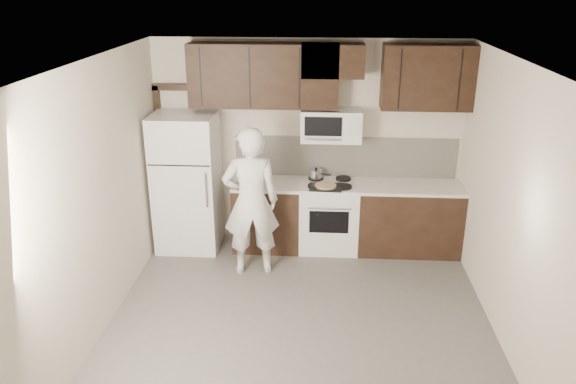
# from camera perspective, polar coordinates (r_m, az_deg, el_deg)

# --- Properties ---
(floor) EXTENTS (4.50, 4.50, 0.00)m
(floor) POSITION_cam_1_polar(r_m,az_deg,el_deg) (5.94, 1.14, -13.91)
(floor) COLOR #595754
(floor) RESTS_ON ground
(back_wall) EXTENTS (4.00, 0.00, 4.00)m
(back_wall) POSITION_cam_1_polar(r_m,az_deg,el_deg) (7.41, 2.00, 4.96)
(back_wall) COLOR beige
(back_wall) RESTS_ON ground
(ceiling) EXTENTS (4.50, 4.50, 0.00)m
(ceiling) POSITION_cam_1_polar(r_m,az_deg,el_deg) (4.92, 1.37, 12.81)
(ceiling) COLOR white
(ceiling) RESTS_ON back_wall
(counter_run) EXTENTS (2.95, 0.64, 0.91)m
(counter_run) POSITION_cam_1_polar(r_m,az_deg,el_deg) (7.43, 6.50, -2.46)
(counter_run) COLOR black
(counter_run) RESTS_ON floor
(stove) EXTENTS (0.76, 0.66, 0.94)m
(stove) POSITION_cam_1_polar(r_m,az_deg,el_deg) (7.41, 4.16, -2.38)
(stove) COLOR silver
(stove) RESTS_ON floor
(backsplash) EXTENTS (2.90, 0.02, 0.54)m
(backsplash) POSITION_cam_1_polar(r_m,az_deg,el_deg) (7.45, 5.83, 3.59)
(backsplash) COLOR beige
(backsplash) RESTS_ON counter_run
(upper_cabinets) EXTENTS (3.48, 0.35, 0.78)m
(upper_cabinets) POSITION_cam_1_polar(r_m,az_deg,el_deg) (7.03, 3.78, 11.84)
(upper_cabinets) COLOR black
(upper_cabinets) RESTS_ON back_wall
(microwave) EXTENTS (0.76, 0.42, 0.40)m
(microwave) POSITION_cam_1_polar(r_m,az_deg,el_deg) (7.14, 4.40, 6.79)
(microwave) COLOR silver
(microwave) RESTS_ON upper_cabinets
(refrigerator) EXTENTS (0.80, 0.76, 1.80)m
(refrigerator) POSITION_cam_1_polar(r_m,az_deg,el_deg) (7.41, -10.20, 0.98)
(refrigerator) COLOR silver
(refrigerator) RESTS_ON floor
(door_trim) EXTENTS (0.50, 0.08, 2.12)m
(door_trim) POSITION_cam_1_polar(r_m,az_deg,el_deg) (7.69, -12.51, 4.28)
(door_trim) COLOR black
(door_trim) RESTS_ON floor
(saucepan) EXTENTS (0.29, 0.17, 0.16)m
(saucepan) POSITION_cam_1_polar(r_m,az_deg,el_deg) (7.37, 2.87, 1.80)
(saucepan) COLOR silver
(saucepan) RESTS_ON stove
(baking_tray) EXTENTS (0.41, 0.32, 0.02)m
(baking_tray) POSITION_cam_1_polar(r_m,az_deg,el_deg) (7.08, 3.84, 0.50)
(baking_tray) COLOR black
(baking_tray) RESTS_ON counter_run
(pizza) EXTENTS (0.28, 0.28, 0.02)m
(pizza) POSITION_cam_1_polar(r_m,az_deg,el_deg) (7.08, 3.84, 0.65)
(pizza) COLOR tan
(pizza) RESTS_ON baking_tray
(person) EXTENTS (0.73, 0.55, 1.83)m
(person) POSITION_cam_1_polar(r_m,az_deg,el_deg) (6.64, -3.78, -1.00)
(person) COLOR silver
(person) RESTS_ON floor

